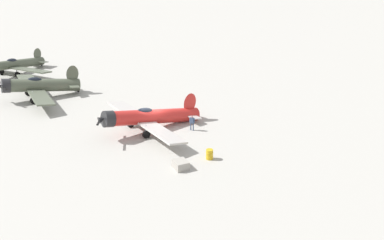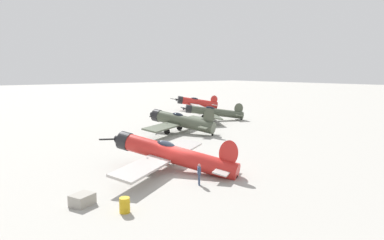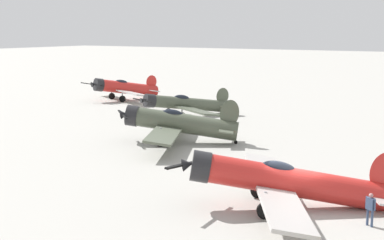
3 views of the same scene
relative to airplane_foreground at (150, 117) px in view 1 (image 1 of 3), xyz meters
The scene contains 7 objects.
ground_plane 1.45m from the airplane_foreground, 59.12° to the right, with size 400.00×400.00×0.00m, color #A8A59E.
airplane_foreground is the anchor object (origin of this frame).
airplane_mid_apron 16.96m from the airplane_foreground, 52.38° to the left, with size 12.66×10.00×3.57m.
airplane_far_line 28.84m from the airplane_foreground, 42.81° to the left, with size 9.71×12.28×2.88m.
ground_crew_mechanic 4.21m from the airplane_foreground, 95.55° to the right, with size 0.40×0.53×1.55m.
equipment_crate 8.80m from the airplane_foreground, 161.47° to the right, with size 1.60×1.49×0.69m.
fuel_drum 8.62m from the airplane_foreground, 141.72° to the right, with size 0.64×0.64×0.89m.
Camera 1 is at (-40.75, -1.40, 17.30)m, focal length 41.21 mm.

